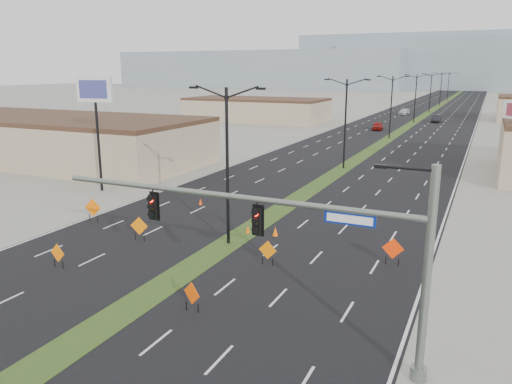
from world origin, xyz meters
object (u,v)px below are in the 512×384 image
at_px(signal_mast, 301,238).
at_px(car_mid, 436,118).
at_px(construction_sign_0, 93,208).
at_px(construction_sign_2, 139,227).
at_px(streetlight_5, 441,88).
at_px(streetlight_4, 431,92).
at_px(streetlight_3, 415,97).
at_px(cone_3, 200,202).
at_px(car_far, 404,112).
at_px(car_left, 378,126).
at_px(construction_sign_1, 58,254).
at_px(streetlight_6, 448,86).
at_px(cone_1, 248,229).
at_px(construction_sign_4, 268,251).
at_px(cone_0, 275,231).
at_px(streetlight_1, 345,121).
at_px(construction_sign_5, 393,249).
at_px(streetlight_2, 391,105).
at_px(pole_sign_west, 95,97).
at_px(cone_2, 369,220).
at_px(streetlight_0, 227,162).
at_px(construction_sign_3, 192,295).

distance_m(signal_mast, car_mid, 97.23).
bearing_deg(construction_sign_0, construction_sign_2, -29.38).
xyz_separation_m(signal_mast, streetlight_5, (-8.56, 150.00, 0.63)).
bearing_deg(streetlight_4, construction_sign_2, -92.82).
xyz_separation_m(streetlight_3, cone_3, (-6.65, -76.51, -5.15)).
relative_size(car_far, construction_sign_0, 2.74).
relative_size(streetlight_4, car_far, 2.06).
bearing_deg(car_left, car_far, 84.92).
relative_size(car_mid, construction_sign_1, 3.30).
distance_m(streetlight_6, cone_1, 165.64).
bearing_deg(car_far, construction_sign_4, -80.80).
bearing_deg(streetlight_6, streetlight_4, -90.00).
height_order(car_left, cone_0, car_left).
bearing_deg(cone_1, streetlight_5, 90.09).
relative_size(streetlight_1, construction_sign_2, 6.14).
bearing_deg(streetlight_4, construction_sign_4, -88.10).
relative_size(construction_sign_1, construction_sign_5, 0.87).
distance_m(streetlight_5, construction_sign_1, 147.93).
distance_m(streetlight_2, construction_sign_4, 58.57).
bearing_deg(pole_sign_west, construction_sign_1, -66.49).
bearing_deg(streetlight_6, car_mid, -87.00).
relative_size(car_far, cone_2, 7.25).
distance_m(streetlight_3, cone_0, 81.47).
bearing_deg(streetlight_4, streetlight_5, 90.00).
xyz_separation_m(construction_sign_1, cone_1, (7.11, 10.13, -0.56)).
relative_size(signal_mast, streetlight_1, 1.63).
bearing_deg(construction_sign_0, streetlight_0, -10.60).
distance_m(streetlight_1, construction_sign_4, 30.85).
distance_m(construction_sign_2, construction_sign_5, 16.18).
bearing_deg(construction_sign_0, construction_sign_4, -19.13).
height_order(streetlight_1, cone_0, streetlight_1).
height_order(streetlight_2, streetlight_4, same).
relative_size(signal_mast, construction_sign_5, 9.86).
bearing_deg(cone_3, streetlight_2, 82.20).
height_order(construction_sign_5, cone_1, construction_sign_5).
distance_m(construction_sign_0, construction_sign_3, 16.84).
bearing_deg(streetlight_3, cone_2, -84.43).
distance_m(streetlight_1, cone_0, 25.88).
relative_size(construction_sign_4, cone_0, 2.29).
height_order(car_far, cone_1, car_far).
xyz_separation_m(construction_sign_3, cone_3, (-9.53, 16.49, -0.59)).
relative_size(construction_sign_3, cone_2, 2.19).
bearing_deg(construction_sign_1, construction_sign_0, 124.58).
height_order(car_far, construction_sign_4, construction_sign_4).
distance_m(streetlight_2, streetlight_5, 84.00).
height_order(construction_sign_0, cone_2, construction_sign_0).
distance_m(signal_mast, pole_sign_west, 32.03).
relative_size(streetlight_0, streetlight_2, 1.00).
bearing_deg(cone_0, construction_sign_4, -72.09).
xyz_separation_m(streetlight_5, cone_1, (0.22, -137.56, -5.14)).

